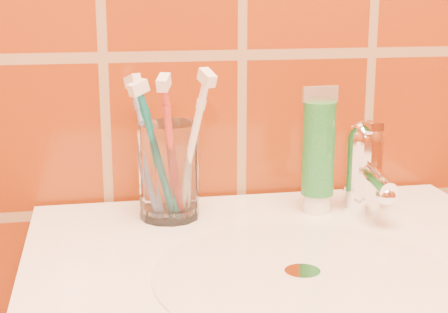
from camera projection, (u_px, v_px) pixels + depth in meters
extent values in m
cylinder|color=silver|center=(302.00, 274.00, 0.68)|extent=(0.30, 0.30, 0.00)
cylinder|color=white|center=(302.00, 272.00, 0.68)|extent=(0.04, 0.04, 0.00)
cylinder|color=white|center=(169.00, 171.00, 0.84)|extent=(0.07, 0.07, 0.12)
cylinder|color=white|center=(317.00, 203.00, 0.88)|extent=(0.03, 0.03, 0.02)
cylinder|color=#196929|center=(319.00, 149.00, 0.86)|extent=(0.04, 0.04, 0.12)
cube|color=beige|center=(320.00, 94.00, 0.84)|extent=(0.05, 0.01, 0.02)
cylinder|color=white|center=(363.00, 175.00, 0.87)|extent=(0.05, 0.05, 0.09)
sphere|color=white|center=(365.00, 138.00, 0.86)|extent=(0.05, 0.05, 0.05)
cylinder|color=white|center=(375.00, 177.00, 0.83)|extent=(0.02, 0.09, 0.03)
cube|color=white|center=(369.00, 126.00, 0.84)|extent=(0.02, 0.06, 0.01)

